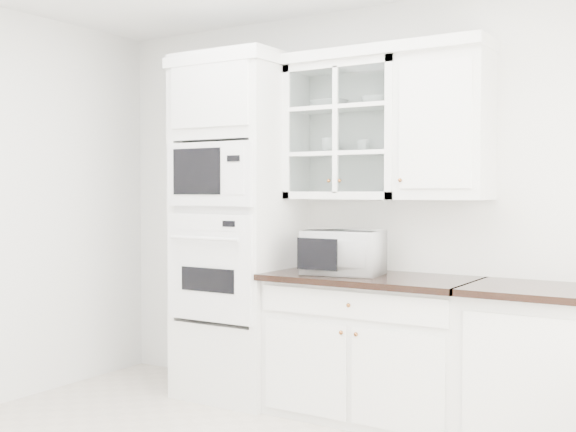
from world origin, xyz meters
The scene contains 12 objects.
room_shell centered at (0.00, 0.43, 1.78)m, with size 4.00×3.50×2.70m.
oven_column centered at (-0.75, 1.42, 1.20)m, with size 0.76×0.68×2.40m.
base_cabinet_run centered at (0.28, 1.45, 0.46)m, with size 1.32×0.67×0.92m.
extra_base_cabinet centered at (1.28, 1.45, 0.46)m, with size 0.72×0.67×0.92m.
upper_cabinet_glass centered at (0.03, 1.58, 1.85)m, with size 0.80×0.33×0.90m.
upper_cabinet_solid centered at (0.71, 1.58, 1.85)m, with size 0.55×0.33×0.90m, color white.
crown_molding centered at (-0.07, 1.56, 2.33)m, with size 2.14×0.38×0.07m, color white.
countertop_microwave centered at (0.10, 1.41, 1.06)m, with size 0.49×0.41×0.28m, color white.
bowl_a centered at (-0.11, 1.59, 2.04)m, with size 0.23×0.23×0.06m, color white.
bowl_b centered at (0.24, 1.58, 2.04)m, with size 0.18×0.18×0.06m, color white.
cup_a centered at (-0.10, 1.58, 1.76)m, with size 0.13×0.13×0.10m, color white.
cup_b centered at (0.14, 1.60, 1.75)m, with size 0.09×0.09×0.08m, color white.
Camera 1 is at (2.26, -2.70, 1.45)m, focal length 45.00 mm.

